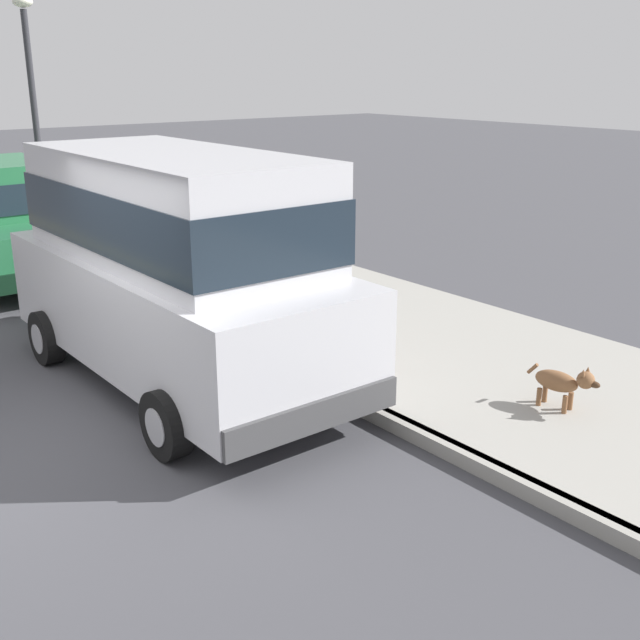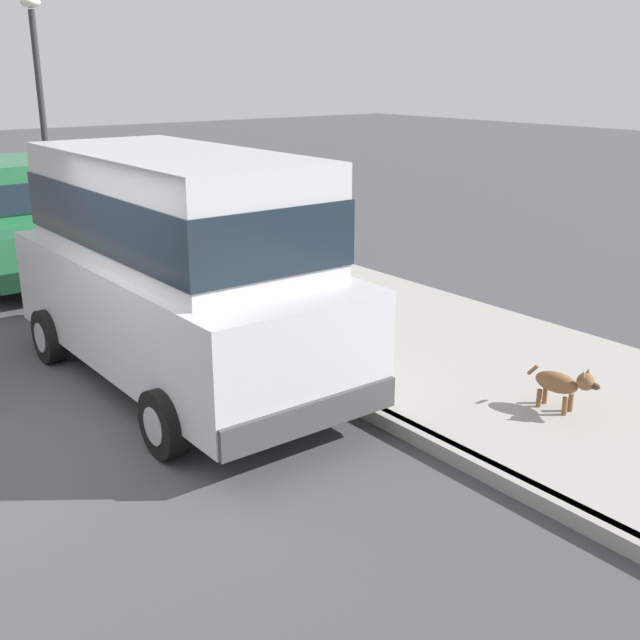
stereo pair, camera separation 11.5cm
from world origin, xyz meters
TOP-DOWN VIEW (x-y plane):
  - ground_plane at (0.00, 0.00)m, footprint 80.00×80.00m
  - curb at (3.20, 0.00)m, footprint 0.16×64.00m
  - sidewalk at (5.00, 0.00)m, footprint 3.60×64.00m
  - car_silver_van at (2.18, 0.70)m, footprint 2.15×4.90m
  - car_green_sedan at (2.12, 6.56)m, footprint 2.10×4.64m
  - dog_brown at (4.58, -2.54)m, footprint 0.26×0.75m
  - fire_hydrant at (3.65, 0.46)m, footprint 0.34×0.24m
  - street_lamp at (3.55, 8.57)m, footprint 0.36×0.36m

SIDE VIEW (x-z plane):
  - ground_plane at x=0.00m, z-range 0.00..0.00m
  - curb at x=3.20m, z-range 0.00..0.14m
  - sidewalk at x=5.00m, z-range 0.00..0.14m
  - dog_brown at x=4.58m, z-range 0.18..0.67m
  - fire_hydrant at x=3.65m, z-range 0.11..0.84m
  - car_green_sedan at x=2.12m, z-range 0.02..1.94m
  - car_silver_van at x=2.18m, z-range 0.13..2.65m
  - street_lamp at x=3.55m, z-range 0.70..5.12m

